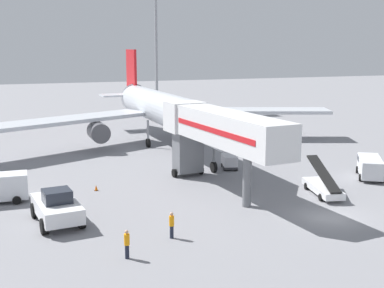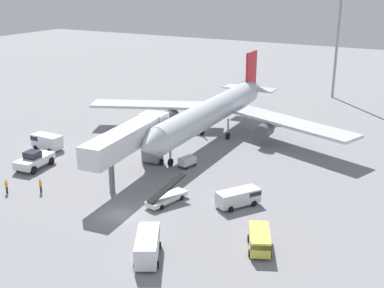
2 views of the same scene
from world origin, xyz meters
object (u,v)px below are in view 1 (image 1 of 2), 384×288
object	(u,v)px
pushback_tug	(57,207)
apron_light_mast	(156,11)
belt_loader_truck	(323,186)
baggage_cart_mid_left	(229,161)
ground_crew_worker_midground	(172,224)
ground_crew_worker_foreground	(127,243)
service_van_outer_left	(370,166)
jet_bridge	(215,130)
safety_cone_alpha	(96,188)
airplane_at_gate	(167,110)

from	to	relation	value
pushback_tug	apron_light_mast	xyz separation A→B (m)	(25.54, 62.18, 17.99)
belt_loader_truck	baggage_cart_mid_left	bearing A→B (deg)	107.72
ground_crew_worker_midground	pushback_tug	bearing A→B (deg)	140.42
ground_crew_worker_foreground	ground_crew_worker_midground	xyz separation A→B (m)	(3.47, 2.16, -0.00)
service_van_outer_left	ground_crew_worker_midground	bearing A→B (deg)	-159.75
jet_bridge	ground_crew_worker_foreground	xyz separation A→B (m)	(-10.53, -11.65, -4.38)
safety_cone_alpha	apron_light_mast	xyz separation A→B (m)	(21.58, 54.94, 18.91)
belt_loader_truck	service_van_outer_left	bearing A→B (deg)	24.03
baggage_cart_mid_left	safety_cone_alpha	distance (m)	14.63
apron_light_mast	jet_bridge	bearing A→B (deg)	-101.39
service_van_outer_left	ground_crew_worker_foreground	xyz separation A→B (m)	(-26.17, -10.54, -0.17)
pushback_tug	ground_crew_worker_foreground	xyz separation A→B (m)	(3.27, -7.73, -0.23)
service_van_outer_left	ground_crew_worker_foreground	size ratio (longest dim) A/B	3.01
ground_crew_worker_foreground	ground_crew_worker_midground	distance (m)	4.09
baggage_cart_mid_left	apron_light_mast	world-z (taller)	apron_light_mast
airplane_at_gate	jet_bridge	xyz separation A→B (m)	(-1.85, -20.04, 0.75)
ground_crew_worker_foreground	apron_light_mast	world-z (taller)	apron_light_mast
ground_crew_worker_foreground	ground_crew_worker_midground	world-z (taller)	ground_crew_worker_foreground
ground_crew_worker_foreground	apron_light_mast	bearing A→B (deg)	72.33
jet_bridge	ground_crew_worker_midground	distance (m)	12.61
pushback_tug	service_van_outer_left	world-z (taller)	pushback_tug
belt_loader_truck	ground_crew_worker_foreground	xyz separation A→B (m)	(-18.50, -7.12, 0.20)
ground_crew_worker_foreground	apron_light_mast	size ratio (longest dim) A/B	0.06
pushback_tug	ground_crew_worker_foreground	size ratio (longest dim) A/B	3.37
pushback_tug	belt_loader_truck	size ratio (longest dim) A/B	1.03
jet_bridge	safety_cone_alpha	bearing A→B (deg)	161.36
baggage_cart_mid_left	pushback_tug	bearing A→B (deg)	-149.84
ground_crew_worker_foreground	safety_cone_alpha	bearing A→B (deg)	87.37
ground_crew_worker_midground	airplane_at_gate	bearing A→B (deg)	73.21
airplane_at_gate	safety_cone_alpha	world-z (taller)	airplane_at_gate
pushback_tug	belt_loader_truck	distance (m)	21.78
jet_bridge	service_van_outer_left	distance (m)	16.24
belt_loader_truck	baggage_cart_mid_left	size ratio (longest dim) A/B	2.19
jet_bridge	ground_crew_worker_foreground	distance (m)	16.30
pushback_tug	ground_crew_worker_foreground	distance (m)	8.40
safety_cone_alpha	apron_light_mast	bearing A→B (deg)	68.56
jet_bridge	service_van_outer_left	size ratio (longest dim) A/B	3.28
airplane_at_gate	service_van_outer_left	xyz separation A→B (m)	(13.79, -21.15, -3.45)
jet_bridge	pushback_tug	size ratio (longest dim) A/B	2.93
airplane_at_gate	safety_cone_alpha	bearing A→B (deg)	-124.96
ground_crew_worker_foreground	service_van_outer_left	bearing A→B (deg)	21.93
pushback_tug	service_van_outer_left	size ratio (longest dim) A/B	1.12
service_van_outer_left	airplane_at_gate	bearing A→B (deg)	123.11
airplane_at_gate	apron_light_mast	bearing A→B (deg)	75.50
safety_cone_alpha	ground_crew_worker_foreground	bearing A→B (deg)	-92.63
apron_light_mast	baggage_cart_mid_left	bearing A→B (deg)	-98.10
baggage_cart_mid_left	ground_crew_worker_foreground	bearing A→B (deg)	-129.19
jet_bridge	ground_crew_worker_midground	xyz separation A→B (m)	(-7.06, -9.49, -4.38)
belt_loader_truck	safety_cone_alpha	xyz separation A→B (m)	(-17.81, 7.86, -0.49)
ground_crew_worker_foreground	ground_crew_worker_midground	size ratio (longest dim) A/B	1.01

